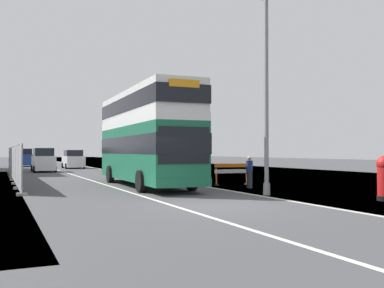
{
  "coord_description": "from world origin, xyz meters",
  "views": [
    {
      "loc": [
        -6.53,
        -13.34,
        1.83
      ],
      "look_at": [
        2.04,
        6.01,
        2.2
      ],
      "focal_mm": 41.04,
      "sensor_mm": 36.0,
      "label": 1
    }
  ],
  "objects_px": {
    "lamppost_foreground": "(266,99)",
    "car_receding_mid": "(73,160)",
    "car_oncoming_near": "(43,161)",
    "car_receding_far": "(24,158)",
    "pedestrian_at_kerb": "(249,172)",
    "roadworks_barrier": "(232,171)",
    "double_decker_bus": "(145,136)"
  },
  "relations": [
    {
      "from": "lamppost_foreground",
      "to": "car_receding_far",
      "type": "xyz_separation_m",
      "value": [
        -7.37,
        42.28,
        -3.01
      ]
    },
    {
      "from": "double_decker_bus",
      "to": "pedestrian_at_kerb",
      "type": "bearing_deg",
      "value": -38.87
    },
    {
      "from": "double_decker_bus",
      "to": "lamppost_foreground",
      "type": "relative_size",
      "value": 1.35
    },
    {
      "from": "roadworks_barrier",
      "to": "car_receding_mid",
      "type": "xyz_separation_m",
      "value": [
        -4.1,
        28.32,
        0.18
      ]
    },
    {
      "from": "car_oncoming_near",
      "to": "car_receding_mid",
      "type": "bearing_deg",
      "value": 63.27
    },
    {
      "from": "car_receding_mid",
      "to": "car_oncoming_near",
      "type": "bearing_deg",
      "value": -116.73
    },
    {
      "from": "car_receding_far",
      "to": "pedestrian_at_kerb",
      "type": "xyz_separation_m",
      "value": [
        8.58,
        -38.92,
        -0.24
      ]
    },
    {
      "from": "lamppost_foreground",
      "to": "car_receding_far",
      "type": "bearing_deg",
      "value": 99.89
    },
    {
      "from": "roadworks_barrier",
      "to": "car_oncoming_near",
      "type": "distance_m",
      "value": 22.24
    },
    {
      "from": "car_oncoming_near",
      "to": "car_receding_far",
      "type": "bearing_deg",
      "value": 92.82
    },
    {
      "from": "roadworks_barrier",
      "to": "car_oncoming_near",
      "type": "bearing_deg",
      "value": 110.82
    },
    {
      "from": "double_decker_bus",
      "to": "car_receding_far",
      "type": "distance_m",
      "value": 35.72
    },
    {
      "from": "car_oncoming_near",
      "to": "pedestrian_at_kerb",
      "type": "height_order",
      "value": "car_oncoming_near"
    },
    {
      "from": "roadworks_barrier",
      "to": "car_receding_far",
      "type": "bearing_deg",
      "value": 103.26
    },
    {
      "from": "double_decker_bus",
      "to": "car_oncoming_near",
      "type": "height_order",
      "value": "double_decker_bus"
    },
    {
      "from": "roadworks_barrier",
      "to": "double_decker_bus",
      "type": "bearing_deg",
      "value": 161.75
    },
    {
      "from": "lamppost_foreground",
      "to": "roadworks_barrier",
      "type": "bearing_deg",
      "value": 76.16
    },
    {
      "from": "roadworks_barrier",
      "to": "car_receding_mid",
      "type": "distance_m",
      "value": 28.62
    },
    {
      "from": "lamppost_foreground",
      "to": "car_receding_mid",
      "type": "xyz_separation_m",
      "value": [
        -2.78,
        33.71,
        -3.1
      ]
    },
    {
      "from": "pedestrian_at_kerb",
      "to": "lamppost_foreground",
      "type": "bearing_deg",
      "value": -109.74
    },
    {
      "from": "car_oncoming_near",
      "to": "car_receding_mid",
      "type": "xyz_separation_m",
      "value": [
        3.8,
        7.54,
        -0.06
      ]
    },
    {
      "from": "lamppost_foreground",
      "to": "car_oncoming_near",
      "type": "distance_m",
      "value": 27.15
    },
    {
      "from": "car_receding_far",
      "to": "pedestrian_at_kerb",
      "type": "bearing_deg",
      "value": -77.57
    },
    {
      "from": "car_oncoming_near",
      "to": "car_receding_mid",
      "type": "distance_m",
      "value": 8.44
    },
    {
      "from": "car_oncoming_near",
      "to": "roadworks_barrier",
      "type": "bearing_deg",
      "value": -69.18
    },
    {
      "from": "car_receding_far",
      "to": "double_decker_bus",
      "type": "bearing_deg",
      "value": -83.17
    },
    {
      "from": "lamppost_foreground",
      "to": "pedestrian_at_kerb",
      "type": "distance_m",
      "value": 4.83
    },
    {
      "from": "car_receding_far",
      "to": "lamppost_foreground",
      "type": "bearing_deg",
      "value": -80.11
    },
    {
      "from": "double_decker_bus",
      "to": "lamppost_foreground",
      "type": "bearing_deg",
      "value": -65.49
    },
    {
      "from": "lamppost_foreground",
      "to": "roadworks_barrier",
      "type": "height_order",
      "value": "lamppost_foreground"
    },
    {
      "from": "roadworks_barrier",
      "to": "car_oncoming_near",
      "type": "xyz_separation_m",
      "value": [
        -7.9,
        20.78,
        0.24
      ]
    },
    {
      "from": "car_receding_mid",
      "to": "pedestrian_at_kerb",
      "type": "bearing_deg",
      "value": -82.52
    }
  ]
}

